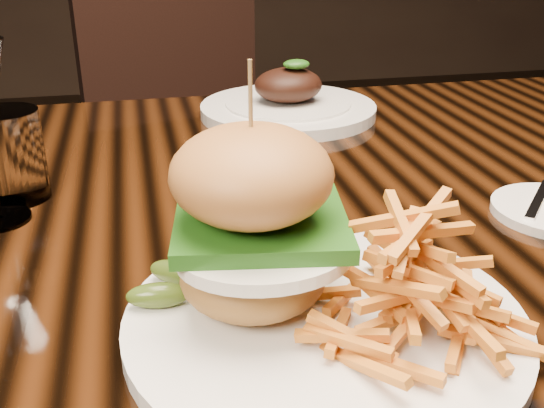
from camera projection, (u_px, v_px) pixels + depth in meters
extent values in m
cube|color=black|center=(252.00, 212.00, 0.73)|extent=(1.60, 0.90, 0.04)
cylinder|color=white|center=(324.00, 321.00, 0.48)|extent=(0.30, 0.30, 0.01)
ellipsoid|color=olive|center=(253.00, 275.00, 0.48)|extent=(0.11, 0.11, 0.05)
ellipsoid|color=white|center=(265.00, 253.00, 0.45)|extent=(0.13, 0.10, 0.01)
ellipsoid|color=#F89B0D|center=(296.00, 256.00, 0.44)|extent=(0.02, 0.02, 0.01)
cube|color=#286519|center=(252.00, 227.00, 0.47)|extent=(0.14, 0.13, 0.01)
ellipsoid|color=#9C5E2B|center=(252.00, 174.00, 0.45)|extent=(0.12, 0.12, 0.07)
cylinder|color=olive|center=(251.00, 126.00, 0.43)|extent=(0.00, 0.00, 0.09)
ellipsoid|color=#2C3B0F|center=(158.00, 295.00, 0.49)|extent=(0.05, 0.03, 0.02)
ellipsoid|color=#2C3B0F|center=(178.00, 272.00, 0.52)|extent=(0.05, 0.04, 0.02)
cube|color=silver|center=(539.00, 199.00, 0.68)|extent=(0.08, 0.09, 0.00)
cube|color=white|center=(240.00, 162.00, 0.77)|extent=(0.08, 0.08, 0.03)
cylinder|color=white|center=(10.00, 156.00, 0.69)|extent=(0.07, 0.07, 0.10)
cylinder|color=white|center=(288.00, 110.00, 1.01)|extent=(0.28, 0.28, 0.02)
cylinder|color=white|center=(288.00, 109.00, 1.01)|extent=(0.20, 0.20, 0.02)
ellipsoid|color=black|center=(288.00, 85.00, 0.99)|extent=(0.11, 0.09, 0.05)
ellipsoid|color=#286519|center=(296.00, 64.00, 0.97)|extent=(0.04, 0.03, 0.01)
cube|color=black|center=(205.00, 179.00, 1.56)|extent=(0.56, 0.56, 0.06)
cube|color=black|center=(170.00, 61.00, 1.63)|extent=(0.46, 0.17, 0.50)
cylinder|color=black|center=(162.00, 315.00, 1.42)|extent=(0.04, 0.04, 0.45)
cylinder|color=black|center=(308.00, 275.00, 1.58)|extent=(0.04, 0.04, 0.45)
cylinder|color=black|center=(117.00, 244.00, 1.73)|extent=(0.04, 0.04, 0.45)
cylinder|color=black|center=(244.00, 216.00, 1.89)|extent=(0.04, 0.04, 0.45)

